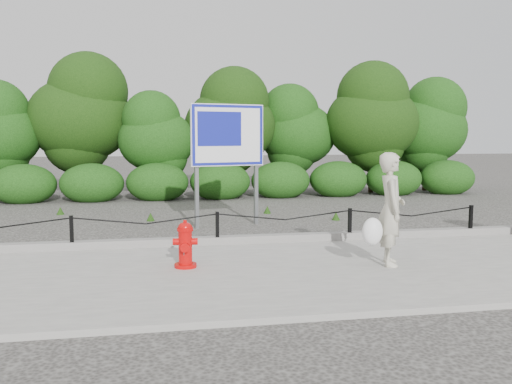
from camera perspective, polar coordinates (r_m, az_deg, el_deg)
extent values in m
plane|color=#2D2B28|center=(9.82, -4.08, -6.02)|extent=(90.00, 90.00, 0.00)
cube|color=gray|center=(7.88, -2.38, -8.72)|extent=(14.00, 4.00, 0.08)
cube|color=slate|center=(9.84, -4.12, -5.10)|extent=(14.00, 0.22, 0.14)
cube|color=black|center=(9.79, -18.83, -4.10)|extent=(0.06, 0.06, 0.60)
cube|color=black|center=(9.75, -4.09, -3.83)|extent=(0.06, 0.06, 0.60)
cube|color=black|center=(10.33, 9.84, -3.35)|extent=(0.06, 0.06, 0.60)
cube|color=black|center=(11.44, 21.66, -2.78)|extent=(0.06, 0.06, 0.60)
cylinder|color=black|center=(9.65, -11.50, -2.71)|extent=(2.50, 0.02, 0.02)
cylinder|color=black|center=(9.93, 3.09, -2.36)|extent=(2.50, 0.02, 0.02)
cylinder|color=black|center=(10.80, 16.09, -1.91)|extent=(2.50, 0.02, 0.02)
cylinder|color=black|center=(19.11, -17.93, 3.08)|extent=(0.18, 0.18, 2.33)
ellipsoid|color=#2B5513|center=(19.11, -18.09, 7.96)|extent=(3.45, 2.98, 3.72)
cylinder|color=black|center=(18.18, -10.37, 2.14)|extent=(0.18, 0.18, 1.70)
ellipsoid|color=#2B5513|center=(18.14, -10.44, 5.89)|extent=(2.51, 2.17, 2.72)
cylinder|color=black|center=(18.75, -2.72, 3.00)|extent=(0.18, 0.18, 2.13)
ellipsoid|color=#2B5513|center=(18.73, -2.74, 7.56)|extent=(3.15, 2.72, 3.41)
cylinder|color=black|center=(19.65, 4.37, 2.77)|extent=(0.18, 0.18, 1.88)
ellipsoid|color=#2B5513|center=(19.62, 4.40, 6.61)|extent=(2.78, 2.41, 3.01)
cylinder|color=black|center=(19.69, 12.04, 3.20)|extent=(0.18, 0.18, 2.25)
ellipsoid|color=#2B5513|center=(19.68, 12.14, 7.78)|extent=(3.33, 2.88, 3.60)
cylinder|color=black|center=(21.04, 17.41, 2.92)|extent=(0.18, 0.18, 2.03)
ellipsoid|color=#2B5513|center=(21.02, 17.53, 6.79)|extent=(3.00, 2.59, 3.24)
cylinder|color=#C50707|center=(8.22, -7.42, -7.67)|extent=(0.36, 0.36, 0.06)
cylinder|color=#C50707|center=(8.16, -7.45, -5.77)|extent=(0.22, 0.22, 0.50)
cylinder|color=#C50707|center=(8.11, -7.47, -3.92)|extent=(0.26, 0.26, 0.05)
ellipsoid|color=#C50707|center=(8.10, -7.48, -3.73)|extent=(0.23, 0.23, 0.16)
cylinder|color=#C50707|center=(8.09, -7.49, -3.12)|extent=(0.06, 0.06, 0.05)
cylinder|color=#C50707|center=(8.15, -8.43, -5.21)|extent=(0.10, 0.11, 0.10)
cylinder|color=#C50707|center=(8.14, -6.48, -5.19)|extent=(0.10, 0.11, 0.10)
cylinder|color=#C50707|center=(8.01, -7.49, -5.80)|extent=(0.15, 0.12, 0.14)
cylinder|color=slate|center=(8.05, -7.59, -6.27)|extent=(0.01, 0.05, 0.11)
imported|color=#B7B29D|center=(8.41, 14.01, -1.75)|extent=(0.57, 0.71, 1.71)
ellipsoid|color=white|center=(8.18, 12.16, -4.08)|extent=(0.31, 0.24, 0.41)
cube|color=slate|center=(11.86, -6.30, 2.68)|extent=(0.10, 0.10, 2.72)
cube|color=slate|center=(12.39, 0.00, 2.86)|extent=(0.10, 0.10, 2.72)
cube|color=white|center=(12.03, -3.00, 6.00)|extent=(1.67, 0.47, 1.36)
cube|color=#141C94|center=(12.01, -2.94, 6.00)|extent=(1.62, 0.41, 1.32)
cube|color=#141C94|center=(11.92, -3.85, 6.65)|extent=(0.99, 0.25, 0.75)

